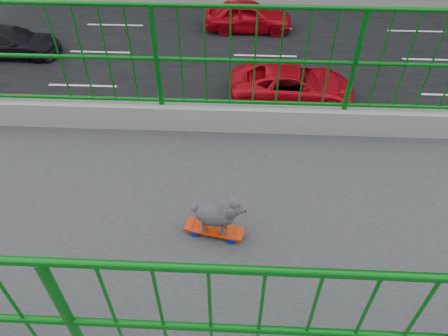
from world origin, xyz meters
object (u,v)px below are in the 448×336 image
car_3 (11,42)px  car_4 (248,16)px  skateboard (214,230)px  car_1 (7,124)px  car_2 (292,85)px  poodle (217,214)px

car_3 → car_4: 11.65m
car_4 → car_3: bearing=105.9°
skateboard → car_1: (-9.33, -8.14, -6.27)m
car_3 → car_2: bearing=-103.8°
skateboard → car_4: (-18.93, 0.47, -6.29)m
car_1 → skateboard: bearing=41.1°
car_1 → car_2: bearing=107.1°
car_2 → car_4: car_4 is taller
skateboard → poodle: 0.23m
car_1 → car_4: bearing=138.1°
car_1 → car_3: size_ratio=1.05×
car_2 → skateboard: bearing=169.7°
car_3 → car_1: bearing=-157.9°
car_1 → car_4: 12.89m
car_1 → car_4: (-9.60, 8.60, -0.02)m
skateboard → car_2: skateboard is taller
car_4 → poodle: bearing=178.7°
skateboard → car_4: 19.95m
poodle → car_4: size_ratio=0.10×
poodle → car_2: (-12.54, 2.26, -6.58)m
skateboard → car_2: 14.24m
car_3 → skateboard: bearing=-145.7°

